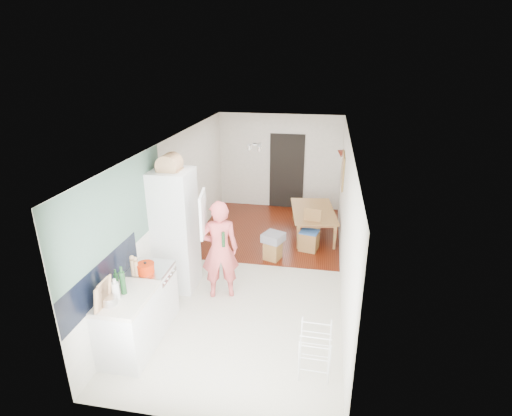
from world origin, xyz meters
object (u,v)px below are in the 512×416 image
(dining_table, at_px, (314,224))
(drying_rack, at_px, (315,354))
(person, at_px, (219,241))
(dining_chair, at_px, (310,231))
(stool, at_px, (273,250))

(dining_table, height_order, drying_rack, drying_rack)
(person, bearing_deg, dining_table, -135.21)
(dining_chair, height_order, drying_rack, dining_chair)
(dining_chair, bearing_deg, person, -113.07)
(dining_table, bearing_deg, dining_chair, 166.54)
(dining_chair, xyz_separation_m, stool, (-0.70, -0.55, -0.24))
(person, xyz_separation_m, drying_rack, (1.66, -1.64, -0.64))
(person, height_order, dining_table, person)
(person, xyz_separation_m, stool, (0.70, 1.43, -0.82))
(person, height_order, drying_rack, person)
(stool, bearing_deg, person, -116.21)
(person, xyz_separation_m, dining_table, (1.47, 2.78, -0.77))
(dining_table, relative_size, dining_chair, 1.63)
(dining_chair, bearing_deg, stool, -129.56)
(dining_chair, distance_m, stool, 0.92)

